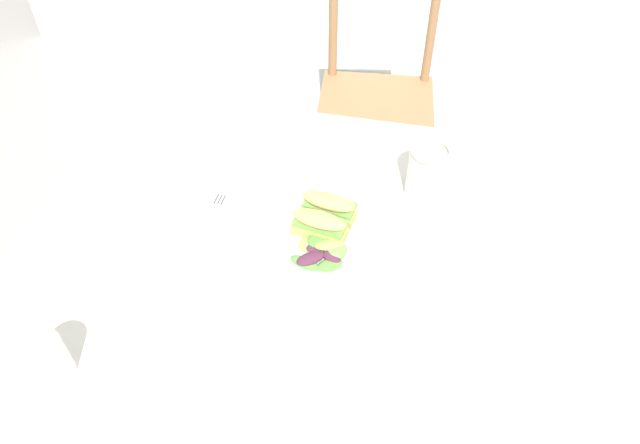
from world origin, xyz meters
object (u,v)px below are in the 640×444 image
object	(u,v)px
dining_table	(334,296)
cup_extra_side	(49,360)
sandwich_half_front	(320,225)
chair_wooden_far	(377,98)
mason_jar_iced_tea	(428,174)
fork_on_napkin	(211,219)
plate_lunch	(316,241)
sandwich_half_back	(330,207)

from	to	relation	value
dining_table	cup_extra_side	world-z (taller)	cup_extra_side
sandwich_half_front	cup_extra_side	size ratio (longest dim) A/B	1.35
chair_wooden_far	mason_jar_iced_tea	bearing A→B (deg)	-75.41
sandwich_half_front	mason_jar_iced_tea	bearing A→B (deg)	41.36
mason_jar_iced_tea	cup_extra_side	world-z (taller)	mason_jar_iced_tea
sandwich_half_front	fork_on_napkin	distance (m)	0.24
dining_table	plate_lunch	size ratio (longest dim) A/B	4.69
fork_on_napkin	mason_jar_iced_tea	world-z (taller)	mason_jar_iced_tea
plate_lunch	sandwich_half_back	distance (m)	0.08
fork_on_napkin	mason_jar_iced_tea	size ratio (longest dim) A/B	1.43
dining_table	plate_lunch	bearing A→B (deg)	138.37
plate_lunch	cup_extra_side	size ratio (longest dim) A/B	3.13
plate_lunch	mason_jar_iced_tea	xyz separation A→B (m)	(0.21, 0.19, 0.05)
fork_on_napkin	chair_wooden_far	bearing A→B (deg)	75.79
dining_table	chair_wooden_far	distance (m)	1.02
chair_wooden_far	cup_extra_side	world-z (taller)	chair_wooden_far
chair_wooden_far	fork_on_napkin	size ratio (longest dim) A/B	4.69
chair_wooden_far	fork_on_napkin	xyz separation A→B (m)	(-0.24, -0.95, 0.30)
mason_jar_iced_tea	dining_table	bearing A→B (deg)	-123.84
dining_table	fork_on_napkin	distance (m)	0.31
fork_on_napkin	cup_extra_side	bearing A→B (deg)	-108.57
mason_jar_iced_tea	cup_extra_side	size ratio (longest dim) A/B	1.43
chair_wooden_far	sandwich_half_front	distance (m)	1.00
fork_on_napkin	sandwich_half_front	bearing A→B (deg)	0.62
chair_wooden_far	plate_lunch	distance (m)	1.01
dining_table	plate_lunch	world-z (taller)	plate_lunch
sandwich_half_back	mason_jar_iced_tea	bearing A→B (deg)	32.40
sandwich_half_back	cup_extra_side	bearing A→B (deg)	-129.76
fork_on_napkin	cup_extra_side	world-z (taller)	cup_extra_side
plate_lunch	mason_jar_iced_tea	distance (m)	0.29
fork_on_napkin	plate_lunch	bearing A→B (deg)	-3.28
plate_lunch	cup_extra_side	distance (m)	0.54
dining_table	sandwich_half_front	size ratio (longest dim) A/B	10.90
fork_on_napkin	cup_extra_side	xyz separation A→B (m)	(-0.13, -0.40, 0.04)
plate_lunch	mason_jar_iced_tea	size ratio (longest dim) A/B	2.18
plate_lunch	sandwich_half_front	bearing A→B (deg)	71.37
dining_table	chair_wooden_far	bearing A→B (deg)	92.34
fork_on_napkin	cup_extra_side	distance (m)	0.42
dining_table	fork_on_napkin	world-z (taller)	fork_on_napkin
chair_wooden_far	mason_jar_iced_tea	distance (m)	0.87
plate_lunch	sandwich_half_front	xyz separation A→B (m)	(0.01, 0.02, 0.03)
cup_extra_side	sandwich_half_front	bearing A→B (deg)	47.25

